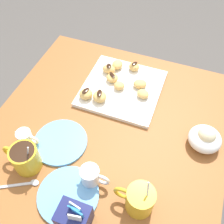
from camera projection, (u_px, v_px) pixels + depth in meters
ground_plane at (109, 196)px, 1.51m from camera, size 8.00×8.00×0.00m
dining_table at (108, 146)px, 1.06m from camera, size 0.85×0.88×0.70m
pastry_plate_square at (122, 88)px, 1.06m from camera, size 0.31×0.31×0.02m
coffee_mug_mustard_left at (139, 199)px, 0.74m from camera, size 0.12×0.08×0.14m
coffee_mug_mustard_right at (25, 158)px, 0.82m from camera, size 0.13×0.09×0.14m
cream_pitcher_white at (91, 176)px, 0.80m from camera, size 0.10×0.06×0.07m
sugar_caddy at (74, 217)px, 0.72m from camera, size 0.09×0.07×0.11m
ice_cream_bowl at (205, 138)px, 0.88m from camera, size 0.11×0.11×0.08m
chocolate_sauce_pitcher at (25, 137)px, 0.89m from camera, size 0.09×0.05×0.06m
saucer_sky_left at (68, 195)px, 0.79m from camera, size 0.19×0.19×0.01m
saucer_sky_right at (61, 142)px, 0.91m from camera, size 0.19×0.19×0.01m
loose_spoon_near_saucer at (19, 185)px, 0.82m from camera, size 0.15×0.09×0.01m
beignet_0 at (119, 86)px, 1.04m from camera, size 0.06×0.06×0.03m
beignet_1 at (100, 97)px, 1.00m from camera, size 0.08×0.08×0.04m
chocolate_drizzle_1 at (99, 93)px, 0.98m from camera, size 0.03×0.04×0.00m
beignet_2 at (143, 94)px, 1.01m from camera, size 0.06×0.06×0.03m
beignet_3 at (140, 84)px, 1.05m from camera, size 0.07×0.06×0.03m
beignet_4 at (86, 94)px, 1.01m from camera, size 0.05×0.05×0.04m
chocolate_drizzle_4 at (85, 91)px, 0.99m from camera, size 0.03×0.04×0.00m
beignet_5 at (134, 67)px, 1.11m from camera, size 0.06×0.06×0.03m
chocolate_drizzle_5 at (135, 63)px, 1.09m from camera, size 0.03×0.03×0.00m
beignet_6 at (109, 69)px, 1.10m from camera, size 0.05×0.04×0.04m
chocolate_drizzle_6 at (109, 66)px, 1.08m from camera, size 0.03×0.03×0.00m
beignet_7 at (117, 65)px, 1.12m from camera, size 0.05×0.06×0.03m
beignet_8 at (112, 78)px, 1.07m from camera, size 0.07×0.07×0.03m
chocolate_drizzle_8 at (112, 75)px, 1.06m from camera, size 0.04×0.04×0.00m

